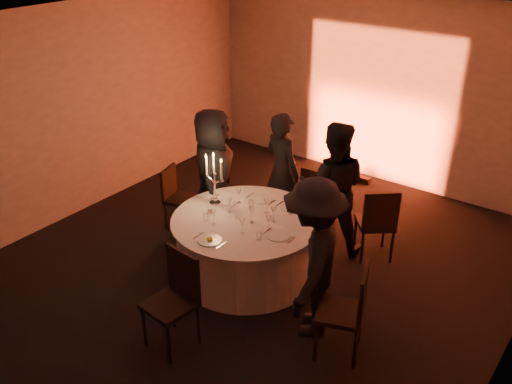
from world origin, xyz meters
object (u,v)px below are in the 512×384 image
Objects in this scene: chair_back_right at (377,220)px; guest_back_right at (333,189)px; banquet_table at (246,246)px; candelabra at (214,186)px; chair_right at (349,307)px; chair_front at (176,294)px; guest_left at (213,173)px; guest_right at (313,259)px; coffee_cup at (210,210)px; guest_back_left at (282,171)px; chair_left at (176,194)px; chair_back_left at (316,193)px.

chair_back_right is 0.68m from guest_back_right.
candelabra is at bearing 171.50° from banquet_table.
chair_right is at bearing 97.75° from guest_back_right.
chair_front is 0.59× the size of guest_left.
coffee_cup is at bearing -119.33° from guest_right.
chair_back_right reaches higher than banquet_table.
coffee_cup is (-1.00, -1.22, -0.10)m from guest_back_right.
guest_left is 0.96m from guest_back_left.
coffee_cup is at bearing -130.21° from chair_left.
chair_front is (0.16, -1.40, 0.21)m from banquet_table.
coffee_cup is (-1.62, 0.29, -0.09)m from guest_right.
candelabra is at bearing -125.03° from chair_right.
chair_back_right is at bearing -87.53° from chair_left.
banquet_table is at bearing -8.50° from candelabra.
chair_back_left is 1.67m from candelabra.
guest_back_left is (-2.02, 1.81, 0.25)m from chair_right.
chair_front is at bearing -64.41° from candelabra.
guest_left is at bearing 41.94° from chair_back_left.
guest_back_right reaches higher than chair_right.
chair_left is at bearing -7.72° from guest_back_right.
chair_front reaches higher than coffee_cup.
chair_back_left is 1.49m from guest_left.
guest_right is (2.70, -0.79, 0.40)m from chair_left.
guest_back_left is (0.64, 0.71, -0.06)m from guest_left.
candelabra is (-0.61, -1.47, 0.52)m from chair_back_left.
candelabra is at bearing 65.77° from chair_back_left.
chair_left is 2.80m from chair_back_right.
chair_back_right is at bearing -102.60° from guest_left.
guest_back_left is at bearing -67.90° from chair_left.
chair_back_left is 1.26× the size of candelabra.
chair_left is at bearing -125.41° from chair_right.
chair_back_right is at bearing -166.87° from guest_back_left.
guest_back_left is at bearing 85.63° from coffee_cup.
chair_back_right reaches higher than chair_left.
chair_back_left is at bearing 97.88° from chair_front.
chair_back_right is at bearing 161.21° from chair_back_left.
chair_left is 1.97m from chair_back_left.
chair_left is 0.85× the size of chair_right.
chair_left is at bearing 79.05° from guest_left.
chair_back_right is 0.98× the size of chair_right.
chair_back_left is 2.65m from chair_right.
chair_right is at bearing 56.78° from guest_right.
candelabra is (-2.23, 0.62, 0.43)m from chair_right.
chair_front is (-1.52, -0.87, 0.01)m from chair_right.
guest_left is 1.00× the size of guest_back_right.
chair_right is at bearing -15.52° from candelabra.
chair_front is 2.29m from guest_left.
chair_front reaches higher than chair_back_left.
chair_back_right is at bearing 33.99° from candelabra.
chair_back_left is 8.04× the size of coffee_cup.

